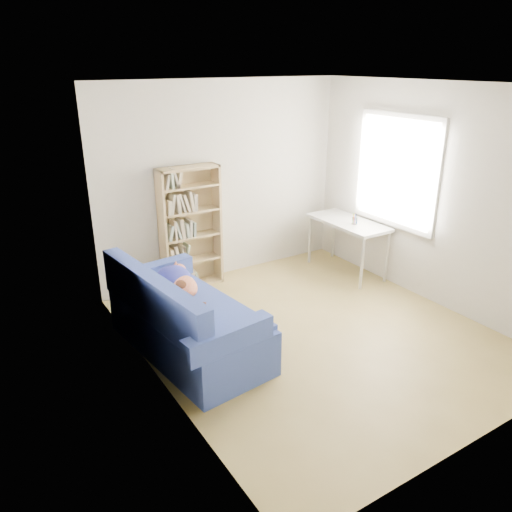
# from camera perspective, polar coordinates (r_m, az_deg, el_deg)

# --- Properties ---
(ground) EXTENTS (4.00, 4.00, 0.00)m
(ground) POSITION_cam_1_polar(r_m,az_deg,el_deg) (5.60, 6.52, -8.74)
(ground) COLOR olive
(ground) RESTS_ON ground
(room_shell) EXTENTS (3.54, 4.04, 2.62)m
(room_shell) POSITION_cam_1_polar(r_m,az_deg,el_deg) (5.07, 7.94, 7.95)
(room_shell) COLOR silver
(room_shell) RESTS_ON ground
(sofa) EXTENTS (1.10, 1.96, 0.92)m
(sofa) POSITION_cam_1_polar(r_m,az_deg,el_deg) (5.15, -8.24, -7.20)
(sofa) COLOR navy
(sofa) RESTS_ON ground
(bookshelf) EXTENTS (0.79, 0.25, 1.59)m
(bookshelf) POSITION_cam_1_polar(r_m,az_deg,el_deg) (6.47, -7.47, 2.67)
(bookshelf) COLOR tan
(bookshelf) RESTS_ON ground
(desk) EXTENTS (0.55, 1.19, 0.75)m
(desk) POSITION_cam_1_polar(r_m,az_deg,el_deg) (6.98, 10.48, 3.37)
(desk) COLOR silver
(desk) RESTS_ON ground
(pen_cup) EXTENTS (0.08, 0.08, 0.15)m
(pen_cup) POSITION_cam_1_polar(r_m,az_deg,el_deg) (6.82, 11.20, 4.05)
(pen_cup) COLOR white
(pen_cup) RESTS_ON desk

